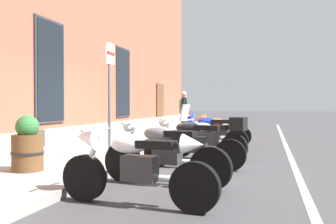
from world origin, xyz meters
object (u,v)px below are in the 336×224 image
(motorcycle_white_sport, at_px, (130,162))
(motorcycle_silver_touring, at_px, (211,137))
(pedestrian_striped_shirt, at_px, (184,111))
(parking_sign, at_px, (110,83))
(motorcycle_grey_naked, at_px, (163,154))
(motorcycle_blue_sport, at_px, (207,130))
(motorcycle_orange_sport, at_px, (217,128))
(pedestrian_dark_jacket, at_px, (184,110))
(barrel_planter, at_px, (27,146))
(motorcycle_black_naked, at_px, (192,144))

(motorcycle_white_sport, xyz_separation_m, motorcycle_silver_touring, (4.24, -0.37, -0.03))
(pedestrian_striped_shirt, distance_m, parking_sign, 7.84)
(motorcycle_white_sport, bearing_deg, motorcycle_grey_naked, -3.36)
(motorcycle_silver_touring, height_order, motorcycle_blue_sport, motorcycle_silver_touring)
(motorcycle_grey_naked, height_order, motorcycle_orange_sport, motorcycle_grey_naked)
(motorcycle_grey_naked, bearing_deg, pedestrian_dark_jacket, 10.87)
(pedestrian_dark_jacket, distance_m, barrel_planter, 9.01)
(motorcycle_white_sport, height_order, motorcycle_black_naked, motorcycle_white_sport)
(motorcycle_white_sport, bearing_deg, motorcycle_black_naked, -4.02)
(motorcycle_black_naked, xyz_separation_m, pedestrian_dark_jacket, (7.20, 1.83, 0.60))
(motorcycle_blue_sport, bearing_deg, barrel_planter, 152.76)
(motorcycle_black_naked, bearing_deg, motorcycle_grey_naked, 175.47)
(motorcycle_grey_naked, xyz_separation_m, parking_sign, (1.64, 1.66, 1.25))
(parking_sign, bearing_deg, motorcycle_white_sport, -151.35)
(barrel_planter, bearing_deg, motorcycle_grey_naked, -87.05)
(motorcycle_grey_naked, relative_size, pedestrian_dark_jacket, 1.29)
(motorcycle_white_sport, height_order, motorcycle_grey_naked, motorcycle_white_sport)
(pedestrian_dark_jacket, xyz_separation_m, pedestrian_striped_shirt, (0.61, 0.13, -0.06))
(motorcycle_white_sport, distance_m, motorcycle_black_naked, 2.91)
(motorcycle_orange_sport, height_order, parking_sign, parking_sign)
(motorcycle_blue_sport, bearing_deg, motorcycle_orange_sport, -2.15)
(pedestrian_dark_jacket, relative_size, barrel_planter, 1.76)
(motorcycle_silver_touring, relative_size, pedestrian_striped_shirt, 1.23)
(barrel_planter, bearing_deg, motorcycle_orange_sport, -21.71)
(motorcycle_white_sport, distance_m, motorcycle_blue_sport, 5.76)
(motorcycle_white_sport, relative_size, pedestrian_striped_shirt, 1.35)
(motorcycle_blue_sport, distance_m, pedestrian_striped_shirt, 5.29)
(barrel_planter, bearing_deg, motorcycle_white_sport, -116.01)
(motorcycle_orange_sport, relative_size, pedestrian_striped_shirt, 1.24)
(motorcycle_black_naked, height_order, parking_sign, parking_sign)
(motorcycle_grey_naked, relative_size, motorcycle_blue_sport, 1.05)
(motorcycle_blue_sport, height_order, barrel_planter, barrel_planter)
(motorcycle_blue_sport, height_order, pedestrian_striped_shirt, pedestrian_striped_shirt)
(motorcycle_black_naked, relative_size, pedestrian_striped_shirt, 1.32)
(motorcycle_black_naked, height_order, pedestrian_striped_shirt, pedestrian_striped_shirt)
(motorcycle_grey_naked, distance_m, motorcycle_black_naked, 1.65)
(motorcycle_black_naked, distance_m, motorcycle_silver_touring, 1.34)
(parking_sign, height_order, barrel_planter, parking_sign)
(motorcycle_black_naked, distance_m, parking_sign, 2.19)
(motorcycle_white_sport, relative_size, motorcycle_orange_sport, 1.08)
(motorcycle_silver_touring, bearing_deg, motorcycle_blue_sport, 11.94)
(motorcycle_orange_sport, bearing_deg, motorcycle_white_sport, 179.17)
(motorcycle_white_sport, relative_size, pedestrian_dark_jacket, 1.28)
(pedestrian_dark_jacket, bearing_deg, pedestrian_striped_shirt, 12.09)
(pedestrian_dark_jacket, relative_size, pedestrian_striped_shirt, 1.05)
(motorcycle_blue_sport, bearing_deg, parking_sign, 150.18)
(motorcycle_orange_sport, distance_m, pedestrian_dark_jacket, 3.37)
(parking_sign, bearing_deg, motorcycle_black_naked, -89.99)
(motorcycle_grey_naked, relative_size, motorcycle_black_naked, 1.04)
(motorcycle_silver_touring, bearing_deg, motorcycle_black_naked, 172.84)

